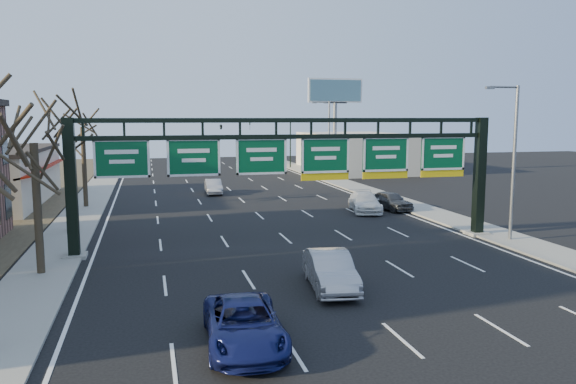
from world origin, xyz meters
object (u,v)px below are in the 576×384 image
object	(u,v)px
sign_gantry	(297,164)
car_white_wagon	(365,202)
car_blue_suv	(244,324)
car_silver_sedan	(330,271)

from	to	relation	value
sign_gantry	car_white_wagon	xyz separation A→B (m)	(8.05, 9.78, -3.89)
car_blue_suv	car_white_wagon	xyz separation A→B (m)	(13.30, 23.01, 0.03)
car_blue_suv	car_silver_sedan	distance (m)	6.79
sign_gantry	car_silver_sedan	distance (m)	9.07
car_blue_suv	car_silver_sedan	bearing A→B (deg)	50.92
sign_gantry	car_blue_suv	world-z (taller)	sign_gantry
car_blue_suv	car_white_wagon	distance (m)	26.58
sign_gantry	car_white_wagon	world-z (taller)	sign_gantry
car_blue_suv	car_white_wagon	world-z (taller)	car_white_wagon
car_blue_suv	car_white_wagon	bearing A→B (deg)	62.90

